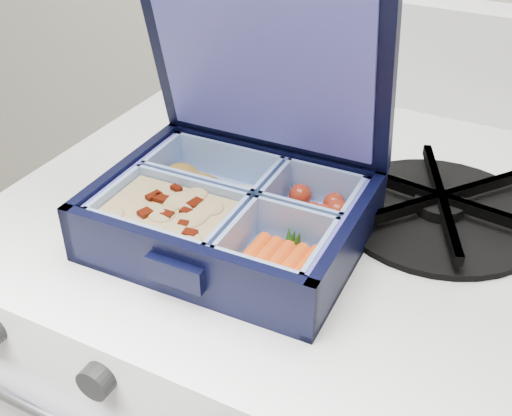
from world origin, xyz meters
The scene contains 4 objects.
bento_box centered at (0.40, 1.60, 0.84)m, with size 0.22×0.17×0.05m, color black, non-canonical shape.
burner_grate centered at (0.55, 1.72, 0.83)m, with size 0.19×0.19×0.03m, color black.
burner_grate_rear centered at (0.25, 1.89, 0.82)m, with size 0.18×0.18×0.02m, color black.
fork centered at (0.41, 1.70, 0.82)m, with size 0.02×0.18×0.01m, color silver, non-canonical shape.
Camera 1 is at (0.62, 1.20, 1.15)m, focal length 45.00 mm.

